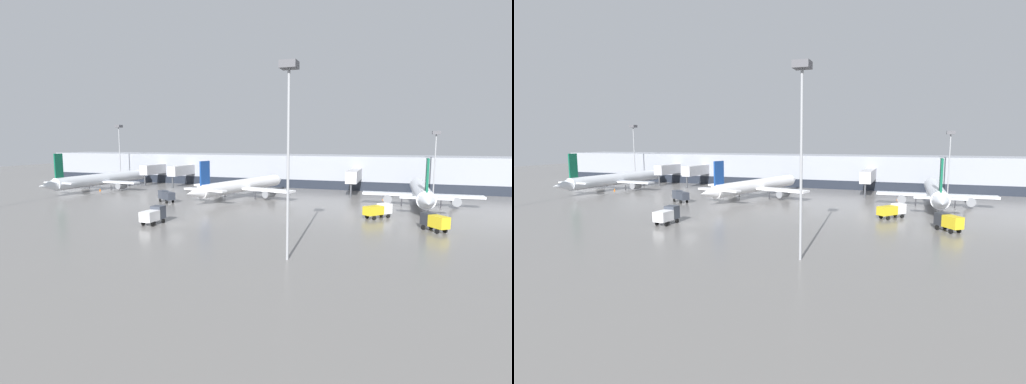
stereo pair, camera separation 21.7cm
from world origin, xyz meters
The scene contains 14 objects.
ground_plane centered at (0.00, 0.00, 0.00)m, with size 320.00×320.00×0.00m, color slate.
terminal_building centered at (-0.11, 61.83, 4.50)m, with size 160.00×30.36×9.00m.
parked_jet_0 centered at (37.29, 31.46, 2.95)m, with size 22.71×34.85×10.17m.
parked_jet_1 centered at (-42.90, 33.37, 2.79)m, with size 23.52×39.62×10.14m.
parked_jet_2 centered at (-1.52, 31.62, 2.74)m, with size 26.89×36.66×9.04m.
service_truck_0 centered at (-3.45, -1.11, 1.55)m, with size 2.14×4.57×2.76m.
service_truck_1 centered at (38.05, 8.31, 1.53)m, with size 3.94×4.42×2.50m.
service_truck_2 centered at (29.77, 15.98, 1.45)m, with size 4.76×5.18×2.42m.
service_truck_3 centered at (-13.93, 19.31, 1.49)m, with size 5.06×3.91×2.46m.
traffic_cone_0 centered at (-40.85, 30.06, 0.36)m, with size 0.42×0.42×0.73m.
traffic_cone_1 centered at (29.92, 38.14, 0.33)m, with size 0.46×0.46×0.65m.
apron_light_mast_0 centered at (40.80, 48.19, 12.43)m, with size 1.80×1.80×15.42m.
apron_light_mast_2 centered at (-49.03, 48.89, 14.24)m, with size 1.80×1.80×18.01m.
apron_light_mast_4 centered at (21.51, -12.49, 16.54)m, with size 1.80×1.80×21.40m.
Camera 2 is at (32.86, -54.03, 13.10)m, focal length 28.00 mm.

